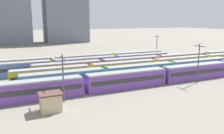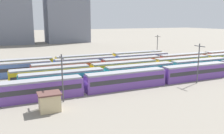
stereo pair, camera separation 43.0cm
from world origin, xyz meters
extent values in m
plane|color=gray|center=(0.00, 13.00, 0.00)|extent=(600.00, 600.00, 0.00)
cube|color=#6B429E|center=(-10.54, 0.00, 1.70)|extent=(18.00, 3.00, 3.40)
cube|color=#2D2D33|center=(-10.54, 0.00, 2.11)|extent=(17.20, 3.06, 0.90)
cube|color=#939399|center=(-10.54, 0.00, 3.57)|extent=(17.60, 2.70, 0.35)
cube|color=#6B429E|center=(8.36, 0.00, 1.70)|extent=(18.00, 3.00, 3.40)
cube|color=#2D2D33|center=(8.36, 0.00, 2.11)|extent=(17.20, 3.06, 0.90)
cube|color=#939399|center=(8.36, 0.00, 3.57)|extent=(17.60, 2.70, 0.35)
cube|color=#6B429E|center=(27.26, 0.00, 1.70)|extent=(18.00, 3.00, 3.40)
cube|color=#2D2D33|center=(27.26, 0.00, 2.11)|extent=(17.20, 3.06, 0.90)
cube|color=#939399|center=(27.26, 0.00, 3.57)|extent=(17.60, 2.70, 0.35)
cube|color=teal|center=(-3.96, 5.20, 1.70)|extent=(18.00, 3.00, 3.40)
cube|color=#2D2D33|center=(-3.96, 5.20, 2.11)|extent=(17.20, 3.06, 0.90)
cube|color=#939399|center=(-3.96, 5.20, 3.57)|extent=(17.60, 2.70, 0.35)
cube|color=teal|center=(14.94, 5.20, 1.70)|extent=(18.00, 3.00, 3.40)
cube|color=#2D2D33|center=(14.94, 5.20, 2.11)|extent=(17.20, 3.06, 0.90)
cube|color=#939399|center=(14.94, 5.20, 3.57)|extent=(17.60, 2.70, 0.35)
cube|color=teal|center=(33.84, 5.20, 1.70)|extent=(18.00, 3.00, 3.40)
cube|color=#2D2D33|center=(33.84, 5.20, 2.11)|extent=(17.20, 3.06, 0.90)
cube|color=#939399|center=(33.84, 5.20, 3.57)|extent=(17.60, 2.70, 0.35)
cube|color=yellow|center=(-5.61, 10.40, 1.70)|extent=(18.00, 3.00, 3.40)
cube|color=#2D2D33|center=(-5.61, 10.40, 2.11)|extent=(17.20, 3.06, 0.90)
cube|color=#939399|center=(-5.61, 10.40, 3.57)|extent=(17.60, 2.70, 0.35)
cube|color=yellow|center=(13.29, 10.40, 1.70)|extent=(18.00, 3.00, 3.40)
cube|color=#2D2D33|center=(13.29, 10.40, 2.11)|extent=(17.20, 3.06, 0.90)
cube|color=#939399|center=(13.29, 10.40, 3.57)|extent=(17.60, 2.70, 0.35)
cube|color=yellow|center=(32.19, 10.40, 1.70)|extent=(18.00, 3.00, 3.40)
cube|color=#2D2D33|center=(32.19, 10.40, 2.11)|extent=(17.20, 3.06, 0.90)
cube|color=#939399|center=(32.19, 10.40, 3.57)|extent=(17.60, 2.70, 0.35)
cube|color=#BC4C38|center=(-0.55, 15.60, 1.70)|extent=(18.00, 3.00, 3.40)
cube|color=#2D2D33|center=(-0.55, 15.60, 2.11)|extent=(17.20, 3.06, 0.90)
cube|color=#939399|center=(-0.55, 15.60, 3.57)|extent=(17.60, 2.70, 0.35)
cube|color=#BC4C38|center=(18.35, 15.60, 1.70)|extent=(18.00, 3.00, 3.40)
cube|color=#2D2D33|center=(18.35, 15.60, 2.11)|extent=(17.20, 3.06, 0.90)
cube|color=#939399|center=(18.35, 15.60, 3.57)|extent=(17.60, 2.70, 0.35)
cube|color=#BC4C38|center=(37.25, 15.60, 1.70)|extent=(18.00, 3.00, 3.40)
cube|color=#2D2D33|center=(37.25, 15.60, 2.11)|extent=(17.20, 3.06, 0.90)
cube|color=#939399|center=(37.25, 15.60, 3.57)|extent=(17.60, 2.70, 0.35)
cube|color=#4C70BC|center=(-12.80, 20.80, 1.70)|extent=(18.00, 3.00, 3.40)
cube|color=#2D2D33|center=(-12.80, 20.80, 2.11)|extent=(17.20, 3.06, 0.90)
cube|color=#939399|center=(-12.80, 20.80, 3.57)|extent=(17.60, 2.70, 0.35)
cube|color=#4C70BC|center=(6.10, 20.80, 1.70)|extent=(18.00, 3.00, 3.40)
cube|color=#2D2D33|center=(6.10, 20.80, 2.11)|extent=(17.20, 3.06, 0.90)
cube|color=#939399|center=(6.10, 20.80, 3.57)|extent=(17.60, 2.70, 0.35)
cube|color=#4C70BC|center=(25.00, 20.80, 1.70)|extent=(18.00, 3.00, 3.40)
cube|color=#2D2D33|center=(25.00, 20.80, 2.11)|extent=(17.20, 3.06, 0.90)
cube|color=#939399|center=(25.00, 20.80, 3.57)|extent=(17.60, 2.70, 0.35)
cube|color=yellow|center=(-11.39, 26.00, 1.70)|extent=(18.00, 3.00, 3.40)
cube|color=#2D2D33|center=(-11.39, 26.00, 2.11)|extent=(17.20, 3.06, 0.90)
cube|color=#939399|center=(-11.39, 26.00, 3.57)|extent=(17.60, 2.70, 0.35)
cube|color=yellow|center=(7.51, 26.00, 1.70)|extent=(18.00, 3.00, 3.40)
cube|color=#2D2D33|center=(7.51, 26.00, 2.11)|extent=(17.20, 3.06, 0.90)
cube|color=#939399|center=(7.51, 26.00, 3.57)|extent=(17.60, 2.70, 0.35)
cube|color=yellow|center=(26.41, 26.00, 1.70)|extent=(18.00, 3.00, 3.40)
cube|color=#2D2D33|center=(26.41, 26.00, 2.11)|extent=(17.20, 3.06, 0.90)
cube|color=#939399|center=(26.41, 26.00, 3.57)|extent=(17.60, 2.70, 0.35)
cylinder|color=#4C4C51|center=(-5.82, -3.08, 4.29)|extent=(0.24, 0.24, 8.58)
cube|color=#47474C|center=(-5.82, -3.08, 7.98)|extent=(0.16, 3.20, 0.16)
cylinder|color=#4C4C51|center=(36.19, 28.99, 4.49)|extent=(0.24, 0.24, 8.98)
cube|color=#47474C|center=(36.19, 28.99, 8.38)|extent=(0.16, 3.20, 0.16)
cylinder|color=#4C4C51|center=(25.20, -3.02, 4.58)|extent=(0.24, 0.24, 9.16)
cube|color=#47474C|center=(25.20, -3.02, 8.56)|extent=(0.16, 3.20, 0.16)
cube|color=#C6B284|center=(-8.73, -6.47, 1.40)|extent=(3.20, 2.60, 2.80)
cube|color=brown|center=(-8.73, -6.47, 2.92)|extent=(3.60, 3.00, 0.24)
cube|color=slate|center=(-10.68, 110.80, 21.28)|extent=(22.85, 16.39, 42.56)
cube|color=slate|center=(22.25, 110.80, 22.61)|extent=(26.47, 18.13, 45.22)
camera|label=1|loc=(-14.57, -43.04, 14.37)|focal=37.85mm
camera|label=2|loc=(-14.17, -43.21, 14.37)|focal=37.85mm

